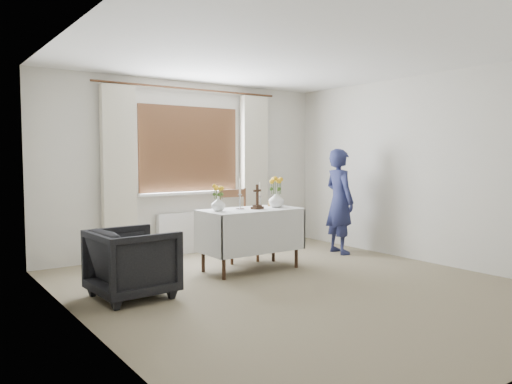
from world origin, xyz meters
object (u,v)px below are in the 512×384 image
flower_vase_left (218,204)px  wooden_chair (239,225)px  flower_vase_right (276,199)px  altar_table (251,240)px  person (340,201)px  armchair (133,263)px  wooden_cross (257,197)px

flower_vase_left → wooden_chair: bearing=39.4°
flower_vase_left → flower_vase_right: flower_vase_right is taller
altar_table → person: 1.73m
armchair → wooden_cross: 1.84m
wooden_chair → flower_vase_left: size_ratio=5.59×
person → flower_vase_right: (-1.29, -0.16, 0.10)m
armchair → flower_vase_left: (1.22, 0.36, 0.50)m
armchair → person: person is taller
flower_vase_right → flower_vase_left: bearing=175.8°
wooden_chair → flower_vase_left: bearing=-133.5°
wooden_cross → flower_vase_right: bearing=-12.7°
altar_table → flower_vase_right: size_ratio=6.08×
person → flower_vase_right: bearing=106.5°
flower_vase_left → wooden_cross: bearing=-9.3°
wooden_chair → wooden_cross: wooden_cross is taller
armchair → wooden_cross: bearing=-84.5°
wooden_cross → flower_vase_left: bearing=153.7°
altar_table → armchair: size_ratio=1.61×
armchair → person: bearing=-85.7°
person → flower_vase_left: size_ratio=8.80×
wooden_chair → flower_vase_left: wooden_chair is taller
flower_vase_left → armchair: bearing=-163.6°
altar_table → armchair: (-1.66, -0.32, -0.03)m
wooden_chair → flower_vase_left: (-0.63, -0.51, 0.36)m
wooden_cross → flower_vase_right: (0.32, 0.02, -0.05)m
wooden_cross → flower_vase_right: size_ratio=1.50×
wooden_cross → wooden_chair: bearing=62.2°
altar_table → wooden_cross: size_ratio=4.06×
altar_table → wooden_cross: 0.54m
altar_table → wooden_chair: bearing=71.4°
armchair → flower_vase_right: 2.13m
altar_table → wooden_chair: 0.60m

